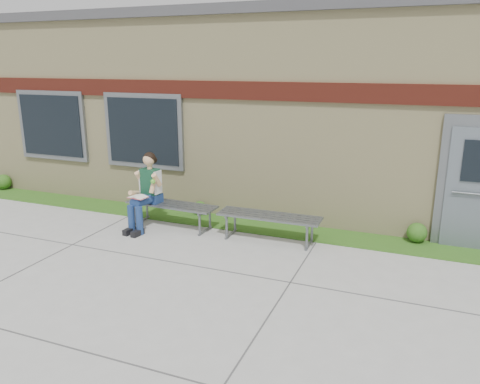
% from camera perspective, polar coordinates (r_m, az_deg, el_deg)
% --- Properties ---
extents(ground, '(80.00, 80.00, 0.00)m').
position_cam_1_polar(ground, '(6.92, -3.16, -11.33)').
color(ground, '#9E9E99').
rests_on(ground, ground).
extents(grass_strip, '(16.00, 0.80, 0.02)m').
position_cam_1_polar(grass_strip, '(9.15, 3.68, -4.41)').
color(grass_strip, '#1C5015').
rests_on(grass_strip, ground).
extents(school_building, '(16.20, 6.22, 4.20)m').
position_cam_1_polar(school_building, '(11.92, 9.01, 10.42)').
color(school_building, beige).
rests_on(school_building, ground).
extents(bench_left, '(1.85, 0.59, 0.47)m').
position_cam_1_polar(bench_left, '(9.22, -8.32, -2.04)').
color(bench_left, slate).
rests_on(bench_left, ground).
extents(bench_right, '(1.87, 0.54, 0.48)m').
position_cam_1_polar(bench_right, '(8.44, 3.58, -3.53)').
color(bench_right, slate).
rests_on(bench_right, ground).
extents(girl, '(0.53, 0.92, 1.47)m').
position_cam_1_polar(girl, '(9.14, -11.39, 0.22)').
color(girl, navy).
rests_on(girl, ground).
extents(shrub_west, '(0.38, 0.38, 0.38)m').
position_cam_1_polar(shrub_west, '(13.26, -26.87, 1.12)').
color(shrub_west, '#1C5015').
rests_on(shrub_west, grass_strip).
extents(shrub_mid, '(0.28, 0.28, 0.28)m').
position_cam_1_polar(shrub_mid, '(9.91, -4.93, -1.92)').
color(shrub_mid, '#1C5015').
rests_on(shrub_mid, grass_strip).
extents(shrub_east, '(0.35, 0.35, 0.35)m').
position_cam_1_polar(shrub_east, '(8.93, 20.77, -4.65)').
color(shrub_east, '#1C5015').
rests_on(shrub_east, grass_strip).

